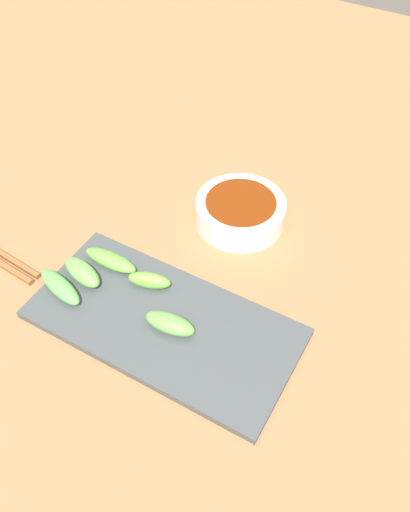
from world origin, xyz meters
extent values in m
cube|color=#9C6E46|center=(0.00, 0.00, 0.01)|extent=(2.10, 2.10, 0.02)
cylinder|color=white|center=(-0.15, -0.03, 0.04)|extent=(0.15, 0.15, 0.04)
cylinder|color=maroon|center=(-0.15, -0.03, 0.05)|extent=(0.12, 0.12, 0.03)
cube|color=#444B4F|center=(0.09, -0.03, 0.03)|extent=(0.18, 0.38, 0.01)
ellipsoid|color=#6BB552|center=(0.09, -0.17, 0.04)|extent=(0.05, 0.08, 0.03)
ellipsoid|color=#67A24C|center=(0.10, -0.01, 0.04)|extent=(0.04, 0.08, 0.02)
ellipsoid|color=#60AF54|center=(0.12, -0.19, 0.04)|extent=(0.05, 0.09, 0.02)
ellipsoid|color=#67B044|center=(0.05, -0.15, 0.04)|extent=(0.03, 0.09, 0.02)
ellipsoid|color=#72B944|center=(0.05, -0.08, 0.04)|extent=(0.04, 0.07, 0.02)
camera|label=1|loc=(0.45, 0.24, 0.66)|focal=38.22mm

